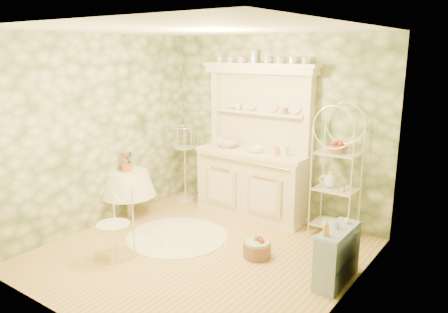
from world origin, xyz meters
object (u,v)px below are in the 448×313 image
Objects in this scene: side_shelf at (337,256)px; birdcage_stand at (185,162)px; round_table at (128,197)px; kitchen_dresser at (253,142)px; cafe_chair at (113,220)px; floor_basket at (257,249)px; bakers_rack at (336,175)px.

birdcage_stand is (-3.10, 1.10, 0.37)m from side_shelf.
birdcage_stand is (0.20, 1.08, 0.36)m from round_table.
kitchen_dresser is at bearing 38.18° from round_table.
side_shelf is 0.52× the size of birdcage_stand.
round_table is 0.61× the size of cafe_chair.
side_shelf reaches higher than floor_basket.
bakers_rack is 2.94m from cafe_chair.
floor_basket is (0.82, -1.19, -1.04)m from kitchen_dresser.
bakers_rack reaches higher than side_shelf.
bakers_rack is 1.40m from side_shelf.
round_table is at bearing -156.98° from bakers_rack.
round_table reaches higher than side_shelf.
round_table is at bearing -100.53° from birdcage_stand.
floor_basket is (2.30, -0.02, -0.20)m from round_table.
kitchen_dresser reaches higher than floor_basket.
side_shelf is 1.13× the size of round_table.
cafe_chair reaches higher than round_table.
kitchen_dresser is at bearing -179.44° from bakers_rack.
round_table is (-1.48, -1.16, -0.84)m from kitchen_dresser.
birdcage_stand is at bearing -177.80° from bakers_rack.
cafe_chair is 3.13× the size of floor_basket.
kitchen_dresser is 2.33m from side_shelf.
kitchen_dresser is 1.35m from bakers_rack.
birdcage_stand is at bearing 79.47° from round_table.
floor_basket is (2.10, -1.11, -0.56)m from birdcage_stand.
cafe_chair is 0.76× the size of birdcage_stand.
side_shelf is at bearing 0.49° from floor_basket.
round_table is (-3.30, 0.01, 0.01)m from side_shelf.
bakers_rack is 1.27× the size of birdcage_stand.
birdcage_stand is at bearing 105.50° from cafe_chair.
cafe_chair is at bearing -71.53° from birdcage_stand.
kitchen_dresser is 1.73× the size of birdcage_stand.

